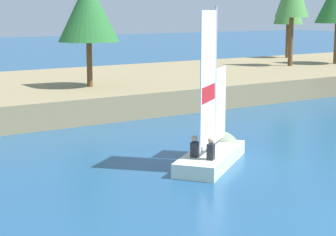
% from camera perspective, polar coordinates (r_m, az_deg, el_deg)
% --- Properties ---
extents(shore_bank, '(80.00, 13.53, 1.16)m').
position_cam_1_polar(shore_bank, '(32.65, -12.86, 2.12)').
color(shore_bank, '#897A56').
rests_on(shore_bank, ground).
extents(shoreline_tree_left, '(2.99, 2.99, 5.26)m').
position_cam_1_polar(shoreline_tree_left, '(30.50, -7.41, 9.87)').
color(shoreline_tree_left, brown).
rests_on(shoreline_tree_left, shore_bank).
extents(sailboat, '(4.38, 3.64, 5.41)m').
position_cam_1_polar(sailboat, '(20.37, 4.51, -2.78)').
color(sailboat, silver).
rests_on(sailboat, ground).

